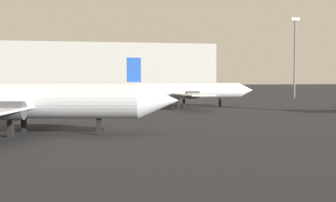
{
  "coord_description": "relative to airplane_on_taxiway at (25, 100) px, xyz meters",
  "views": [
    {
      "loc": [
        -4.68,
        -11.91,
        5.8
      ],
      "look_at": [
        7.82,
        47.66,
        2.46
      ],
      "focal_mm": 47.54,
      "sensor_mm": 36.0,
      "label": 1
    }
  ],
  "objects": [
    {
      "name": "airplane_far_right",
      "position": [
        24.95,
        34.05,
        -0.31
      ],
      "size": [
        28.21,
        22.24,
        9.19
      ],
      "rotation": [
        0.0,
        0.0,
        0.12
      ],
      "color": "white",
      "rests_on": "ground_plane"
    },
    {
      "name": "airplane_on_taxiway",
      "position": [
        0.0,
        0.0,
        0.0
      ],
      "size": [
        30.22,
        21.48,
        11.88
      ],
      "rotation": [
        0.0,
        0.0,
        -0.23
      ],
      "color": "silver",
      "rests_on": "ground_plane"
    },
    {
      "name": "terminal_building",
      "position": [
        -6.5,
        79.56,
        3.91
      ],
      "size": [
        98.29,
        19.8,
        14.72
      ],
      "primitive_type": "cube",
      "color": "#B7B7B2",
      "rests_on": "ground_plane"
    },
    {
      "name": "light_mast_right",
      "position": [
        62.76,
        63.86,
        8.62
      ],
      "size": [
        2.4,
        0.5,
        21.58
      ],
      "color": "slate",
      "rests_on": "ground_plane"
    }
  ]
}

